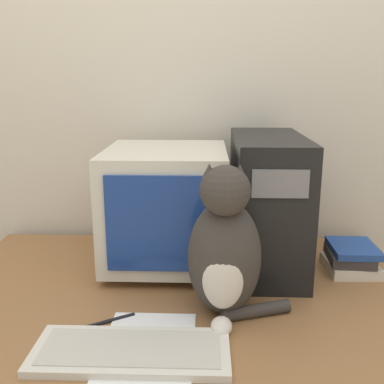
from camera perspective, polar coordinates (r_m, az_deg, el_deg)
wall_back at (r=1.71m, az=-0.64°, el=11.22°), size 7.00×0.05×2.50m
crt_monitor at (r=1.45m, az=-3.28°, el=-1.73°), size 0.38×0.42×0.38m
computer_tower at (r=1.45m, az=9.50°, el=-1.30°), size 0.21×0.47×0.42m
keyboard at (r=1.07m, az=-7.73°, el=-19.41°), size 0.44×0.18×0.02m
cat at (r=1.15m, az=4.18°, el=-7.50°), size 0.28×0.24×0.40m
book_stack at (r=1.52m, az=19.49°, el=-7.92°), size 0.15×0.17×0.09m
pen at (r=1.19m, az=-10.76°, el=-15.84°), size 0.13×0.08×0.01m
paper_sheet at (r=1.09m, az=-5.60°, el=-18.96°), size 0.21×0.30×0.00m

